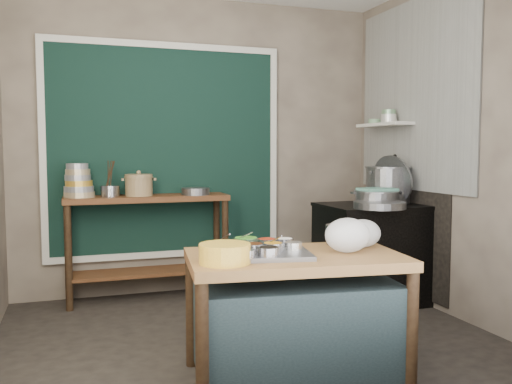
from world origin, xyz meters
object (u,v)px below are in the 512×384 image
object	(u,v)px
condiment_tray	(258,254)
utensil_cup	(110,191)
yellow_basin	(225,253)
ceramic_crock	(139,186)
back_counter	(148,247)
steamer	(377,198)
stove_block	(373,255)
stock_pot	(388,185)
prep_table	(295,317)
saucepan	(343,235)

from	to	relation	value
condiment_tray	utensil_cup	distance (m)	2.11
condiment_tray	yellow_basin	distance (m)	0.28
condiment_tray	ceramic_crock	world-z (taller)	ceramic_crock
condiment_tray	ceramic_crock	distance (m)	2.06
back_counter	steamer	distance (m)	2.09
stove_block	steamer	size ratio (longest dim) A/B	2.24
condiment_tray	steamer	distance (m)	1.88
stock_pot	prep_table	bearing A→B (deg)	-137.20
back_counter	ceramic_crock	distance (m)	0.57
stock_pot	steamer	distance (m)	0.31
utensil_cup	ceramic_crock	xyz separation A→B (m)	(0.25, 0.01, 0.04)
condiment_tray	saucepan	xyz separation A→B (m)	(0.64, 0.18, 0.05)
prep_table	saucepan	xyz separation A→B (m)	(0.42, 0.20, 0.44)
prep_table	stock_pot	distance (m)	2.13
stove_block	stock_pot	xyz separation A→B (m)	(0.18, 0.07, 0.62)
prep_table	back_counter	world-z (taller)	back_counter
yellow_basin	stock_pot	size ratio (longest dim) A/B	0.66
utensil_cup	ceramic_crock	bearing A→B (deg)	2.31
prep_table	steamer	distance (m)	1.81
stove_block	utensil_cup	distance (m)	2.40
prep_table	steamer	bearing A→B (deg)	49.95
back_counter	stock_pot	xyz separation A→B (m)	(2.08, -0.66, 0.57)
ceramic_crock	steamer	bearing A→B (deg)	-23.40
stove_block	yellow_basin	xyz separation A→B (m)	(-1.76, -1.42, 0.38)
back_counter	condiment_tray	bearing A→B (deg)	-79.34
condiment_tray	ceramic_crock	bearing A→B (deg)	102.81
back_counter	stove_block	xyz separation A→B (m)	(1.90, -0.73, -0.05)
back_counter	ceramic_crock	world-z (taller)	ceramic_crock
back_counter	steamer	bearing A→B (deg)	-24.68
yellow_basin	saucepan	xyz separation A→B (m)	(0.88, 0.32, 0.01)
saucepan	prep_table	bearing A→B (deg)	-171.74
yellow_basin	steamer	xyz separation A→B (m)	(1.71, 1.29, 0.14)
yellow_basin	utensil_cup	size ratio (longest dim) A/B	1.71
utensil_cup	stock_pot	size ratio (longest dim) A/B	0.38
back_counter	stock_pot	bearing A→B (deg)	-17.56
prep_table	saucepan	bearing A→B (deg)	32.51
condiment_tray	stock_pot	size ratio (longest dim) A/B	1.39
condiment_tray	saucepan	size ratio (longest dim) A/B	2.52
saucepan	utensil_cup	world-z (taller)	utensil_cup
ceramic_crock	back_counter	bearing A→B (deg)	13.21
saucepan	steamer	distance (m)	1.29
prep_table	ceramic_crock	distance (m)	2.22
stove_block	steamer	distance (m)	0.54
prep_table	stock_pot	size ratio (longest dim) A/B	2.95
stove_block	utensil_cup	xyz separation A→B (m)	(-2.22, 0.70, 0.57)
stove_block	ceramic_crock	world-z (taller)	ceramic_crock
condiment_tray	steamer	world-z (taller)	steamer
back_counter	condiment_tray	world-z (taller)	back_counter
prep_table	condiment_tray	xyz separation A→B (m)	(-0.22, 0.02, 0.39)
saucepan	utensil_cup	distance (m)	2.25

